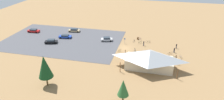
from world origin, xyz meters
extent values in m
plane|color=#937047|center=(0.00, 0.00, 0.00)|extent=(160.00, 160.00, 0.00)
cube|color=#4C4C51|center=(24.23, -1.68, 0.03)|extent=(43.68, 28.34, 0.05)
cube|color=beige|center=(-8.88, 11.50, 1.49)|extent=(13.11, 6.11, 2.98)
pyramid|color=#93999E|center=(-8.88, 11.50, 4.22)|extent=(15.44, 8.44, 2.49)
cylinder|color=brown|center=(-16.42, 7.45, 1.49)|extent=(0.20, 0.20, 2.98)
cylinder|color=brown|center=(-1.33, 7.45, 1.49)|extent=(0.20, 0.20, 2.98)
cylinder|color=brown|center=(-16.42, 15.54, 1.49)|extent=(0.20, 0.20, 2.98)
cylinder|color=brown|center=(-1.33, 15.54, 1.49)|extent=(0.20, 0.20, 2.98)
cylinder|color=brown|center=(-3.44, -8.65, 0.45)|extent=(0.60, 0.60, 0.90)
cylinder|color=#99999E|center=(0.78, -3.70, 1.10)|extent=(0.08, 0.08, 2.20)
cube|color=#1959B2|center=(0.78, -3.70, 1.90)|extent=(0.56, 0.04, 0.40)
cylinder|color=brown|center=(-4.36, 27.91, 1.06)|extent=(0.38, 0.38, 2.11)
cone|color=#2D6633|center=(-4.36, 27.91, 4.01)|extent=(2.51, 2.51, 3.80)
cylinder|color=brown|center=(15.06, 25.75, 1.22)|extent=(0.39, 0.39, 2.44)
cone|color=#14421E|center=(15.06, 25.75, 5.28)|extent=(3.50, 3.50, 5.68)
torus|color=black|center=(-3.65, 2.63, 0.35)|extent=(0.19, 0.69, 0.70)
torus|color=black|center=(-3.44, 3.60, 0.35)|extent=(0.19, 0.69, 0.70)
cylinder|color=#2347B7|center=(-3.54, 3.12, 0.46)|extent=(0.23, 0.91, 0.04)
cylinder|color=#2347B7|center=(-3.58, 2.94, 0.56)|extent=(0.04, 0.04, 0.43)
cube|color=black|center=(-3.58, 2.94, 0.78)|extent=(0.12, 0.21, 0.05)
cylinder|color=#2347B7|center=(-3.46, 3.51, 0.58)|extent=(0.04, 0.04, 0.46)
cylinder|color=black|center=(-3.46, 3.51, 0.81)|extent=(0.48, 0.13, 0.03)
torus|color=black|center=(-18.16, 5.52, 0.35)|extent=(0.17, 0.69, 0.70)
torus|color=black|center=(-18.34, 6.49, 0.35)|extent=(0.17, 0.69, 0.70)
cylinder|color=red|center=(-18.25, 6.01, 0.46)|extent=(0.20, 0.90, 0.04)
cylinder|color=red|center=(-18.22, 5.83, 0.54)|extent=(0.04, 0.04, 0.38)
cube|color=black|center=(-18.22, 5.83, 0.73)|extent=(0.12, 0.21, 0.05)
cylinder|color=red|center=(-18.32, 6.39, 0.60)|extent=(0.04, 0.04, 0.50)
cylinder|color=black|center=(-18.32, 6.39, 0.85)|extent=(0.48, 0.12, 0.03)
torus|color=black|center=(-18.49, 3.68, 0.33)|extent=(0.28, 0.63, 0.66)
torus|color=black|center=(-18.11, 2.71, 0.33)|extent=(0.28, 0.63, 0.66)
cylinder|color=#B7B7BC|center=(-18.30, 3.19, 0.44)|extent=(0.38, 0.91, 0.04)
cylinder|color=#B7B7BC|center=(-18.37, 3.37, 0.51)|extent=(0.04, 0.04, 0.35)
cube|color=black|center=(-18.37, 3.37, 0.68)|extent=(0.15, 0.22, 0.05)
cylinder|color=#B7B7BC|center=(-18.15, 2.80, 0.55)|extent=(0.04, 0.04, 0.44)
cylinder|color=black|center=(-18.15, 2.80, 0.77)|extent=(0.46, 0.20, 0.03)
torus|color=black|center=(1.53, 3.56, 0.36)|extent=(0.34, 0.67, 0.72)
torus|color=black|center=(1.12, 2.69, 0.36)|extent=(0.34, 0.67, 0.72)
cylinder|color=yellow|center=(1.33, 3.12, 0.48)|extent=(0.41, 0.82, 0.04)
cylinder|color=yellow|center=(1.40, 3.28, 0.56)|extent=(0.04, 0.04, 0.41)
cube|color=black|center=(1.40, 3.28, 0.76)|extent=(0.16, 0.21, 0.05)
cylinder|color=yellow|center=(1.16, 2.78, 0.60)|extent=(0.04, 0.04, 0.49)
cylinder|color=black|center=(1.16, 2.78, 0.85)|extent=(0.45, 0.24, 0.03)
torus|color=black|center=(-16.86, 4.03, 0.36)|extent=(0.70, 0.27, 0.72)
torus|color=black|center=(-15.94, 3.73, 0.36)|extent=(0.70, 0.27, 0.72)
cylinder|color=#197A7F|center=(-16.40, 3.88, 0.48)|extent=(0.86, 0.32, 0.04)
cylinder|color=#197A7F|center=(-16.57, 3.93, 0.59)|extent=(0.04, 0.04, 0.45)
cube|color=black|center=(-16.57, 3.93, 0.81)|extent=(0.22, 0.14, 0.05)
cylinder|color=#197A7F|center=(-16.03, 3.76, 0.58)|extent=(0.04, 0.04, 0.44)
cylinder|color=black|center=(-16.03, 3.76, 0.80)|extent=(0.18, 0.47, 0.03)
torus|color=black|center=(-3.82, -9.12, 0.38)|extent=(0.58, 0.55, 0.76)
torus|color=black|center=(-4.52, -8.47, 0.38)|extent=(0.58, 0.55, 0.76)
cylinder|color=#722D9E|center=(-4.17, -8.79, 0.51)|extent=(0.67, 0.62, 0.04)
cylinder|color=#722D9E|center=(-4.04, -8.91, 0.62)|extent=(0.04, 0.04, 0.49)
cube|color=black|center=(-4.04, -8.91, 0.87)|extent=(0.20, 0.19, 0.05)
cylinder|color=#722D9E|center=(-4.45, -8.53, 0.63)|extent=(0.04, 0.04, 0.51)
cylinder|color=black|center=(-4.45, -8.53, 0.89)|extent=(0.35, 0.37, 0.03)
torus|color=black|center=(-4.91, -5.65, 0.36)|extent=(0.46, 0.61, 0.73)
torus|color=black|center=(-4.27, -4.76, 0.36)|extent=(0.46, 0.61, 0.73)
cylinder|color=#1E7F38|center=(-4.59, -5.20, 0.48)|extent=(0.62, 0.84, 0.04)
cylinder|color=#1E7F38|center=(-4.71, -5.36, 0.58)|extent=(0.04, 0.04, 0.44)
cube|color=black|center=(-4.71, -5.36, 0.81)|extent=(0.18, 0.21, 0.05)
cylinder|color=#1E7F38|center=(-4.34, -4.84, 0.62)|extent=(0.04, 0.04, 0.51)
cylinder|color=black|center=(-4.34, -4.84, 0.87)|extent=(0.41, 0.31, 0.03)
torus|color=black|center=(-15.49, 1.18, 0.36)|extent=(0.63, 0.44, 0.73)
torus|color=black|center=(-14.66, 1.73, 0.36)|extent=(0.63, 0.44, 0.73)
cylinder|color=orange|center=(-15.07, 1.46, 0.48)|extent=(0.79, 0.54, 0.04)
cylinder|color=orange|center=(-15.22, 1.36, 0.58)|extent=(0.04, 0.04, 0.44)
cube|color=black|center=(-15.22, 1.36, 0.80)|extent=(0.21, 0.18, 0.05)
cylinder|color=orange|center=(-14.74, 1.68, 0.60)|extent=(0.04, 0.04, 0.48)
cylinder|color=black|center=(-14.74, 1.68, 0.84)|extent=(0.29, 0.42, 0.03)
torus|color=black|center=(-6.94, -6.45, 0.36)|extent=(0.72, 0.05, 0.72)
torus|color=black|center=(-8.03, -6.43, 0.36)|extent=(0.72, 0.05, 0.72)
cylinder|color=black|center=(-7.49, -6.44, 0.48)|extent=(1.00, 0.05, 0.04)
cylinder|color=black|center=(-7.29, -6.45, 0.58)|extent=(0.04, 0.04, 0.43)
cube|color=black|center=(-7.29, -6.45, 0.79)|extent=(0.20, 0.08, 0.05)
cylinder|color=black|center=(-7.92, -6.44, 0.58)|extent=(0.04, 0.04, 0.45)
cylinder|color=black|center=(-7.92, -6.44, 0.81)|extent=(0.04, 0.48, 0.03)
torus|color=black|center=(-2.18, -5.52, 0.34)|extent=(0.20, 0.68, 0.69)
torus|color=black|center=(-2.43, -6.55, 0.34)|extent=(0.20, 0.68, 0.69)
cylinder|color=silver|center=(-2.31, -6.04, 0.46)|extent=(0.27, 0.96, 0.04)
cylinder|color=silver|center=(-2.26, -5.85, 0.55)|extent=(0.04, 0.04, 0.41)
cube|color=black|center=(-2.26, -5.85, 0.75)|extent=(0.12, 0.21, 0.05)
cylinder|color=silver|center=(-2.41, -6.45, 0.60)|extent=(0.04, 0.04, 0.50)
cylinder|color=black|center=(-2.41, -6.45, 0.85)|extent=(0.47, 0.14, 0.03)
torus|color=black|center=(-3.83, 1.83, 0.36)|extent=(0.25, 0.69, 0.71)
torus|color=black|center=(-3.51, 0.81, 0.36)|extent=(0.25, 0.69, 0.71)
cylinder|color=#2347B7|center=(-3.67, 1.32, 0.47)|extent=(0.33, 0.95, 0.04)
cylinder|color=#2347B7|center=(-3.73, 1.50, 0.55)|extent=(0.04, 0.04, 0.38)
cube|color=black|center=(-3.73, 1.50, 0.73)|extent=(0.14, 0.21, 0.05)
cylinder|color=#2347B7|center=(-3.54, 0.91, 0.57)|extent=(0.04, 0.04, 0.43)
cylinder|color=black|center=(-3.54, 0.91, 0.79)|extent=(0.47, 0.18, 0.03)
cube|color=red|center=(39.49, -6.59, 0.59)|extent=(4.88, 2.16, 0.65)
cube|color=#2D3842|center=(39.49, -6.59, 1.17)|extent=(2.77, 1.81, 0.51)
cylinder|color=black|center=(41.07, -5.67, 0.37)|extent=(0.65, 0.26, 0.64)
cylinder|color=black|center=(41.16, -7.32, 0.37)|extent=(0.65, 0.26, 0.64)
cylinder|color=black|center=(37.82, -5.86, 0.37)|extent=(0.65, 0.26, 0.64)
cylinder|color=black|center=(37.92, -7.52, 0.37)|extent=(0.65, 0.26, 0.64)
cube|color=#BCBCC1|center=(7.73, -4.63, 0.60)|extent=(4.59, 2.98, 0.65)
cube|color=#2D3842|center=(7.73, -4.63, 1.22)|extent=(2.74, 2.25, 0.60)
cylinder|color=black|center=(8.88, -3.44, 0.37)|extent=(0.68, 0.39, 0.64)
cylinder|color=black|center=(9.34, -5.03, 0.37)|extent=(0.68, 0.39, 0.64)
cylinder|color=black|center=(6.11, -4.24, 0.37)|extent=(0.68, 0.39, 0.64)
cylinder|color=black|center=(6.57, -5.83, 0.37)|extent=(0.68, 0.39, 0.64)
cube|color=#1E42B2|center=(24.02, -3.73, 0.60)|extent=(4.96, 2.53, 0.65)
cube|color=#2D3842|center=(24.02, -3.73, 1.15)|extent=(2.86, 2.01, 0.45)
cylinder|color=black|center=(25.50, -2.69, 0.37)|extent=(0.67, 0.31, 0.64)
cylinder|color=black|center=(25.74, -4.31, 0.37)|extent=(0.67, 0.31, 0.64)
cylinder|color=black|center=(22.31, -3.15, 0.37)|extent=(0.67, 0.31, 0.64)
cylinder|color=black|center=(22.55, -4.78, 0.37)|extent=(0.67, 0.31, 0.64)
cube|color=black|center=(26.83, 2.06, 0.60)|extent=(4.77, 3.10, 0.65)
cube|color=#2D3842|center=(26.83, 2.06, 1.21)|extent=(2.85, 2.31, 0.58)
cylinder|color=black|center=(28.02, 3.29, 0.37)|extent=(0.68, 0.40, 0.64)
cylinder|color=black|center=(28.51, 1.70, 0.37)|extent=(0.68, 0.40, 0.64)
cylinder|color=black|center=(25.15, 2.41, 0.37)|extent=(0.68, 0.40, 0.64)
cylinder|color=black|center=(25.64, 0.82, 0.37)|extent=(0.68, 0.40, 0.64)
cube|color=tan|center=(23.32, -10.88, 0.56)|extent=(4.88, 2.40, 0.58)
cube|color=#2D3842|center=(23.32, -10.88, 1.15)|extent=(2.80, 1.93, 0.59)
cylinder|color=black|center=(24.80, -9.88, 0.37)|extent=(0.66, 0.30, 0.64)
cylinder|color=black|center=(25.00, -11.50, 0.37)|extent=(0.66, 0.30, 0.64)
cylinder|color=black|center=(21.64, -10.26, 0.37)|extent=(0.66, 0.30, 0.64)
cylinder|color=black|center=(21.84, -11.88, 0.37)|extent=(0.66, 0.30, 0.64)
cube|color=#2D3347|center=(-17.25, -3.84, 0.43)|extent=(0.32, 0.37, 0.85)
cylinder|color=black|center=(-17.25, -3.84, 1.20)|extent=(0.36, 0.36, 0.69)
sphere|color=tan|center=(-17.25, -3.84, 1.66)|extent=(0.24, 0.24, 0.24)
cube|color=#2D3347|center=(-16.37, -0.32, 0.43)|extent=(0.36, 0.39, 0.85)
cylinder|color=black|center=(-16.37, -0.32, 1.19)|extent=(0.36, 0.36, 0.68)
sphere|color=tan|center=(-16.37, -0.32, 1.65)|extent=(0.24, 0.24, 0.24)
cube|color=#2D3347|center=(-6.08, -3.54, 0.45)|extent=(0.33, 0.38, 0.90)
cylinder|color=black|center=(-6.08, -3.54, 1.23)|extent=(0.36, 0.36, 0.67)
sphere|color=tan|center=(-6.08, -3.54, 1.69)|extent=(0.24, 0.24, 0.24)
camera|label=1|loc=(-10.02, 62.47, 29.73)|focal=32.35mm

